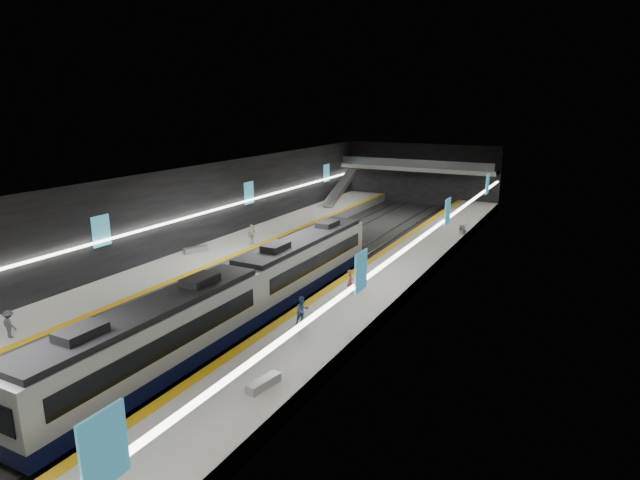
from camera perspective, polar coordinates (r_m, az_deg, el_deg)
The scene contains 25 objects.
ground at distance 41.27m, azimuth -4.03°, elevation -4.28°, with size 70.00×70.00×0.00m, color black.
ceiling at distance 39.41m, azimuth -4.24°, elevation 6.79°, with size 20.00×70.00×0.04m, color beige.
wall_left at distance 46.09m, azimuth -14.79°, elevation 2.44°, with size 0.04×70.00×8.00m, color black.
wall_right at distance 36.06m, azimuth 9.53°, elevation -0.61°, with size 0.04×70.00×8.00m, color black.
wall_back at distance 71.82m, azimuth 10.77°, elevation 6.90°, with size 20.00×0.04×8.00m, color black.
platform_left at distance 45.33m, azimuth -12.16°, elevation -2.17°, with size 5.00×70.00×1.00m, color slate.
tile_surface_left at distance 45.19m, azimuth -12.19°, elevation -1.55°, with size 5.00×70.00×0.02m, color #AEAEA9.
tactile_strip_left at distance 43.85m, azimuth -9.97°, elevation -1.93°, with size 0.60×70.00×0.02m, color #DFA50B.
platform_right at distance 37.91m, azimuth 5.71°, elevation -5.26°, with size 5.00×70.00×1.00m, color slate.
tile_surface_right at distance 37.74m, azimuth 5.73°, elevation -4.53°, with size 5.00×70.00×0.02m, color #AEAEA9.
tactile_strip_right at distance 38.55m, azimuth 2.69°, elevation -4.04°, with size 0.60×70.00×0.02m, color #DFA50B.
rails at distance 41.25m, azimuth -4.03°, elevation -4.20°, with size 6.52×70.00×0.12m.
train at distance 32.55m, azimuth -8.22°, elevation -5.57°, with size 2.69×30.04×3.60m.
ad_posters at distance 40.87m, azimuth -3.41°, elevation 2.10°, with size 19.94×53.50×2.20m.
cove_light_left at distance 46.00m, azimuth -14.59°, elevation 2.17°, with size 0.25×68.60×0.12m, color white.
cove_light_right at distance 36.17m, azimuth 9.22°, elevation -0.88°, with size 0.25×68.60×0.12m, color white.
mezzanine_bridge at distance 69.73m, azimuth 10.30°, elevation 7.55°, with size 20.00×3.00×1.50m.
escalator at distance 66.33m, azimuth 2.17°, elevation 5.56°, with size 1.20×8.00×0.60m, color #99999E.
bench_left_far at distance 45.96m, azimuth -13.14°, elevation -1.03°, with size 0.57×2.04×0.50m, color #99999E.
bench_right_near at distance 24.62m, azimuth -6.04°, elevation -14.98°, with size 0.50×1.81×0.44m, color #99999E.
bench_right_far at distance 53.61m, azimuth 14.92°, elevation 1.08°, with size 0.55×1.97×0.48m, color #99999E.
passenger_right_a at distance 35.39m, azimuth 3.24°, elevation -4.45°, with size 0.58×0.38×1.60m, color #D0644E.
passenger_right_b at distance 30.55m, azimuth -1.91°, elevation -7.54°, with size 0.80×0.63×1.65m, color #4E72AA.
passenger_left_a at distance 47.60m, azimuth -7.28°, elevation 0.59°, with size 1.05×0.44×1.79m, color beige.
passenger_left_b at distance 33.34m, azimuth -30.22°, elevation -7.79°, with size 1.00×0.57×1.55m, color #44454C.
Camera 1 is at (20.60, -33.17, 13.36)m, focal length 30.00 mm.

